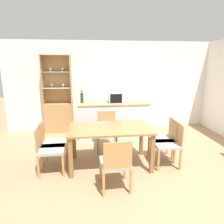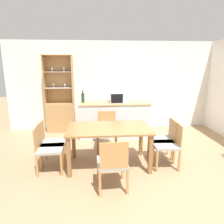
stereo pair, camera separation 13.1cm
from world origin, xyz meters
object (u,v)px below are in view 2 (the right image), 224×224
dining_chair_head_near (112,163)px  dining_chair_side_right_far (163,139)px  dining_chair_side_left_near (48,148)px  dining_chair_head_far (107,130)px  dining_chair_side_left_far (51,143)px  dining_table (109,133)px  dining_chair_side_right_near (168,144)px  wine_bottle (83,98)px  display_cabinet (61,111)px  microwave (119,97)px

dining_chair_head_near → dining_chair_side_right_far: 1.43m
dining_chair_side_left_near → dining_chair_head_far: same height
dining_chair_side_left_far → dining_chair_head_near: (1.11, -0.91, 0.00)m
dining_table → dining_chair_side_right_near: dining_chair_side_right_near is taller
wine_bottle → dining_chair_side_right_near: bearing=-46.8°
display_cabinet → dining_chair_side_left_far: 2.04m
display_cabinet → dining_chair_side_right_near: 3.29m
dining_chair_side_left_far → microwave: size_ratio=1.78×
display_cabinet → dining_table: display_cabinet is taller
dining_chair_side_left_near → wine_bottle: size_ratio=2.60×
dining_table → dining_chair_side_left_far: 1.13m
microwave → wine_bottle: (-0.93, 0.05, -0.00)m
dining_chair_side_left_far → dining_chair_side_left_near: 0.27m
dining_chair_head_far → dining_chair_side_right_far: (1.10, -0.65, 0.00)m
display_cabinet → dining_chair_side_right_far: 3.11m
dining_chair_side_left_far → dining_chair_head_far: 1.28m
microwave → dining_chair_side_right_far: bearing=-63.3°
dining_chair_side_right_near → dining_table: bearing=86.1°
dining_chair_side_left_far → microwave: bearing=135.3°
microwave → display_cabinet: bearing=161.1°
dining_chair_side_right_near → wine_bottle: (-1.67, 1.78, 0.62)m
dining_table → dining_chair_side_left_near: 1.13m
dining_table → microwave: microwave is taller
microwave → dining_chair_side_right_near: bearing=-66.9°
dining_chair_side_left_near → wine_bottle: 1.96m
dining_chair_side_left_near → dining_chair_head_far: 1.44m
dining_chair_side_right_far → microwave: 1.76m
wine_bottle → dining_chair_head_near: bearing=-76.8°
dining_chair_side_right_far → dining_table: bearing=99.3°
display_cabinet → dining_chair_head_far: bearing=-47.7°
wine_bottle → display_cabinet: bearing=143.3°
dining_chair_side_left_near → microwave: bearing=137.5°
dining_table → dining_chair_head_near: dining_chair_head_near is taller
display_cabinet → dining_chair_side_left_far: display_cabinet is taller
dining_chair_head_near → dining_chair_side_right_far: (1.10, 0.91, 0.00)m
display_cabinet → dining_chair_head_near: (1.25, -2.94, -0.17)m
dining_chair_side_right_near → microwave: 1.99m
display_cabinet → wine_bottle: (0.68, -0.51, 0.45)m
dining_chair_head_far → dining_chair_side_left_near: bearing=42.3°
dining_chair_side_left_far → dining_chair_head_far: bearing=120.6°
dining_chair_head_near → wine_bottle: 2.57m
dining_chair_side_right_near → dining_chair_side_right_far: size_ratio=1.00×
dining_chair_side_right_near → dining_chair_head_near: same height
display_cabinet → dining_table: (1.25, -2.16, 0.05)m
dining_table → dining_chair_head_near: (0.00, -0.78, -0.21)m
display_cabinet → microwave: display_cabinet is taller
display_cabinet → dining_chair_head_far: display_cabinet is taller
display_cabinet → microwave: size_ratio=4.52×
dining_chair_side_left_near → dining_chair_head_near: same height
dining_table → dining_chair_head_near: 0.81m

